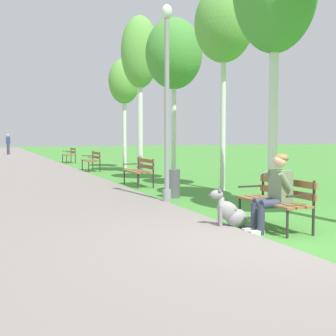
{
  "coord_description": "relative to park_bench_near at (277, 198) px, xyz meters",
  "views": [
    {
      "loc": [
        -3.92,
        -5.44,
        1.54
      ],
      "look_at": [
        -0.61,
        2.84,
        0.9
      ],
      "focal_mm": 48.77,
      "sensor_mm": 36.0,
      "label": 1
    }
  ],
  "objects": [
    {
      "name": "park_bench_far",
      "position": [
        -0.18,
        13.31,
        0.0
      ],
      "size": [
        0.55,
        1.5,
        0.85
      ],
      "color": "olive",
      "rests_on": "ground"
    },
    {
      "name": "paved_path",
      "position": [
        -2.79,
        23.16,
        -0.49
      ],
      "size": [
        4.2,
        60.0,
        0.04
      ],
      "primitive_type": "cube",
      "color": "gray",
      "rests_on": "ground"
    },
    {
      "name": "dog_grey",
      "position": [
        -0.71,
        0.3,
        -0.25
      ],
      "size": [
        0.81,
        0.42,
        0.71
      ],
      "color": "gray",
      "rests_on": "ground"
    },
    {
      "name": "ground_plane",
      "position": [
        -0.54,
        -0.84,
        -0.51
      ],
      "size": [
        120.0,
        120.0,
        0.0
      ],
      "primitive_type": "plane",
      "color": "#478E38"
    },
    {
      "name": "person_seated_on_near_bench",
      "position": [
        -0.21,
        -0.23,
        0.17
      ],
      "size": [
        0.74,
        0.49,
        1.25
      ],
      "color": "#33384C",
      "rests_on": "ground"
    },
    {
      "name": "litter_bin",
      "position": [
        -0.18,
        4.09,
        -0.16
      ],
      "size": [
        0.36,
        0.36,
        0.7
      ],
      "primitive_type": "cylinder",
      "color": "#515156",
      "rests_on": "ground"
    },
    {
      "name": "park_bench_near",
      "position": [
        0.0,
        0.0,
        0.0
      ],
      "size": [
        0.55,
        1.5,
        0.85
      ],
      "color": "olive",
      "rests_on": "ground"
    },
    {
      "name": "birch_tree_fourth",
      "position": [
        1.29,
        7.58,
        3.65
      ],
      "size": [
        1.85,
        1.81,
        5.33
      ],
      "color": "silver",
      "rests_on": "ground"
    },
    {
      "name": "birch_tree_fifth",
      "position": [
        1.27,
        11.03,
        4.22
      ],
      "size": [
        1.5,
        1.34,
        6.23
      ],
      "color": "silver",
      "rests_on": "ground"
    },
    {
      "name": "park_bench_mid",
      "position": [
        -0.11,
        6.9,
        0.0
      ],
      "size": [
        0.55,
        1.5,
        0.85
      ],
      "color": "olive",
      "rests_on": "ground"
    },
    {
      "name": "birch_tree_sixth",
      "position": [
        1.58,
        14.29,
        3.48
      ],
      "size": [
        1.45,
        1.39,
        5.09
      ],
      "color": "silver",
      "rests_on": "ground"
    },
    {
      "name": "pedestrian_distant",
      "position": [
        -2.82,
        31.66,
        0.33
      ],
      "size": [
        0.32,
        0.22,
        1.65
      ],
      "color": "#383842",
      "rests_on": "ground"
    },
    {
      "name": "birch_tree_third",
      "position": [
        1.68,
        4.94,
        4.04
      ],
      "size": [
        1.59,
        1.74,
        5.64
      ],
      "color": "silver",
      "rests_on": "ground"
    },
    {
      "name": "park_bench_furthest",
      "position": [
        -0.06,
        19.65,
        0.0
      ],
      "size": [
        0.55,
        1.5,
        0.85
      ],
      "color": "olive",
      "rests_on": "ground"
    },
    {
      "name": "lamp_post_near",
      "position": [
        -0.63,
        3.36,
        1.79
      ],
      "size": [
        0.24,
        0.24,
        4.45
      ],
      "color": "gray",
      "rests_on": "ground"
    }
  ]
}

